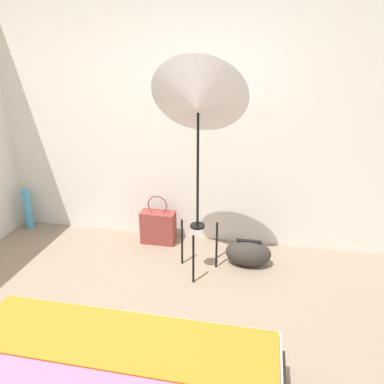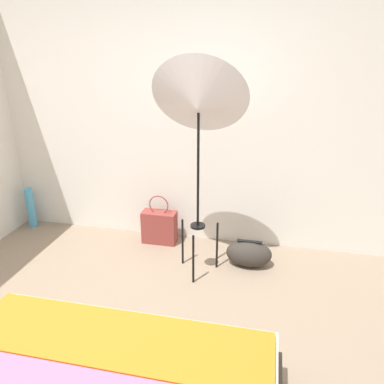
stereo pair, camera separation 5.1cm
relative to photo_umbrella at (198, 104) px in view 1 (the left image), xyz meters
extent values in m
cube|color=silver|center=(-0.44, 0.66, -0.22)|extent=(8.00, 0.05, 2.60)
cube|color=orange|center=(-0.17, -1.41, -1.09)|extent=(1.71, 0.44, 0.04)
cylinder|color=black|center=(0.00, -0.19, -1.29)|extent=(0.02, 0.02, 0.46)
cylinder|color=black|center=(-0.16, 0.09, -1.29)|extent=(0.02, 0.02, 0.46)
cylinder|color=black|center=(0.16, 0.09, -1.29)|extent=(0.02, 0.02, 0.46)
cylinder|color=black|center=(0.00, 0.00, -1.06)|extent=(0.13, 0.13, 0.02)
cylinder|color=black|center=(0.00, 0.00, -0.52)|extent=(0.02, 0.02, 1.07)
cone|color=silver|center=(0.00, 0.00, 0.01)|extent=(0.79, 0.58, 0.73)
cube|color=brown|center=(-0.50, 0.46, -1.34)|extent=(0.35, 0.16, 0.34)
torus|color=brown|center=(-0.50, 0.46, -1.09)|extent=(0.21, 0.01, 0.21)
ellipsoid|color=#332D28|center=(0.45, 0.19, -1.39)|extent=(0.43, 0.25, 0.25)
cube|color=black|center=(0.45, 0.19, -1.26)|extent=(0.23, 0.04, 0.01)
cylinder|color=#4CA3D1|center=(-2.04, 0.50, -1.28)|extent=(0.09, 0.09, 0.46)
camera|label=1|loc=(0.53, -2.92, 0.41)|focal=35.00mm
camera|label=2|loc=(0.58, -2.91, 0.41)|focal=35.00mm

